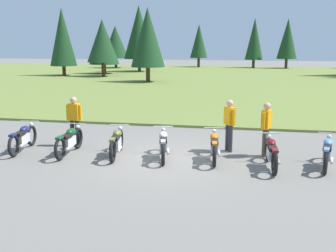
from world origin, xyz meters
The scene contains 13 objects.
ground_plane centered at (0.00, 0.00, 0.00)m, with size 140.00×140.00×0.00m, color slate.
grass_moorland centered at (0.00, 26.73, 0.05)m, with size 80.00×44.00×0.10m, color olive.
forest_treeline centered at (-1.10, 35.52, 3.94)m, with size 37.14×26.78×8.04m.
motorcycle_navy centered at (-4.65, 0.08, 0.44)m, with size 0.63×2.10×0.88m.
motorcycle_british_green centered at (-3.03, 0.02, 0.44)m, with size 0.62×2.10×0.88m.
motorcycle_olive centered at (-1.50, 0.08, 0.44)m, with size 0.66×2.09×0.88m.
motorcycle_silver centered at (-0.05, 0.12, 0.44)m, with size 0.72×2.08×0.88m.
motorcycle_orange centered at (1.48, 0.20, 0.44)m, with size 0.62×2.10×0.88m.
motorcycle_maroon centered at (3.10, -0.24, 0.44)m, with size 0.62×2.10×0.88m.
motorcycle_sky_blue centered at (4.63, 0.11, 0.44)m, with size 0.70×2.07×0.88m.
rider_with_back_turned centered at (1.85, 1.31, 0.95)m, with size 0.38×0.47×1.67m.
rider_checking_bike centered at (2.97, 0.93, 0.95)m, with size 0.34×0.52×1.67m.
rider_near_row_end centered at (-3.30, 1.04, 0.95)m, with size 0.55×0.23×1.67m.
Camera 1 is at (2.43, -11.60, 3.44)m, focal length 43.89 mm.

